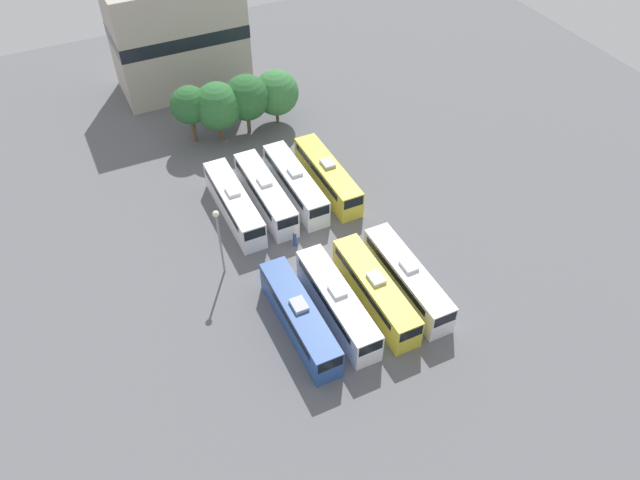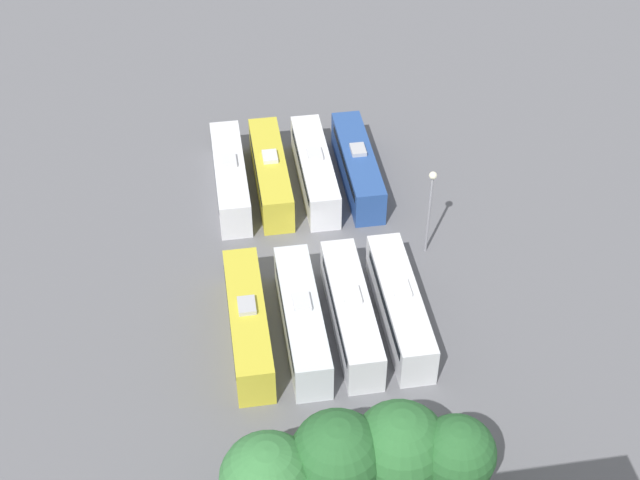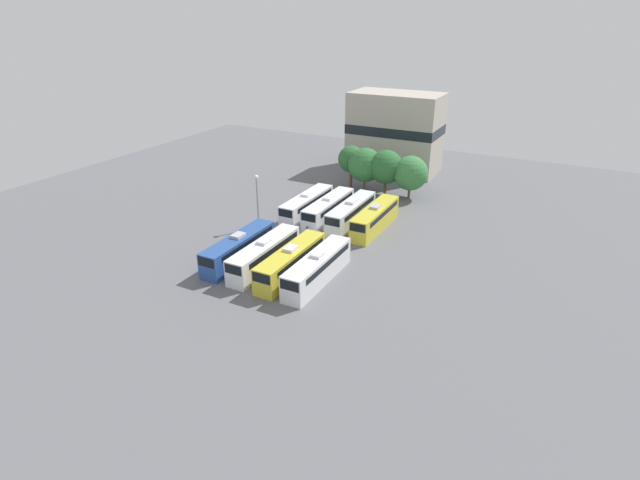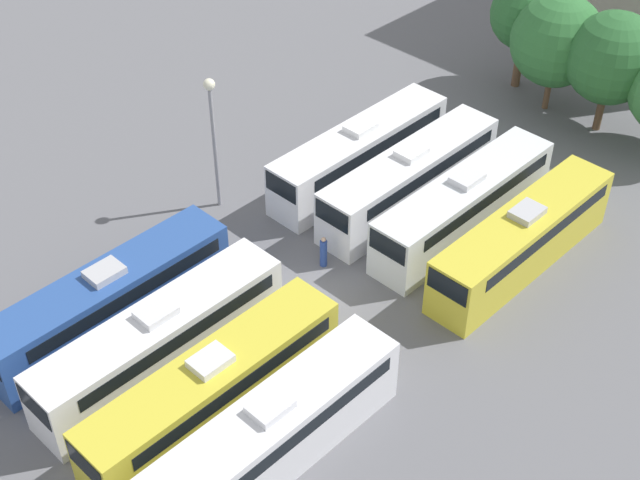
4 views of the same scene
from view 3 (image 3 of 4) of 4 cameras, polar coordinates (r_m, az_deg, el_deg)
name	(u,v)px [view 3 (image 3 of 4)]	position (r m, az deg, el deg)	size (l,w,h in m)	color
ground_plane	(311,244)	(64.27, -0.99, -0.46)	(111.23, 111.23, 0.00)	slate
bus_0	(239,247)	(60.13, -9.22, -0.85)	(2.51, 11.97, 3.47)	#284C93
bus_1	(265,254)	(58.20, -6.33, -1.56)	(2.51, 11.97, 3.47)	white
bus_2	(291,261)	(56.27, -3.31, -2.41)	(2.51, 11.97, 3.47)	gold
bus_3	(318,267)	(54.83, -0.27, -3.14)	(2.51, 11.97, 3.47)	silver
bus_4	(307,205)	(72.79, -1.50, 4.07)	(2.51, 11.97, 3.47)	silver
bus_5	(329,208)	(71.33, 0.99, 3.64)	(2.51, 11.97, 3.47)	silver
bus_6	(351,212)	(70.05, 3.57, 3.19)	(2.51, 11.97, 3.47)	silver
bus_7	(375,217)	(68.53, 6.31, 2.59)	(2.51, 11.97, 3.47)	gold
worker_person	(307,232)	(65.92, -1.49, 0.98)	(0.36, 0.36, 1.75)	navy
light_pole	(257,192)	(67.81, -7.21, 5.43)	(0.60, 0.60, 7.61)	gray
tree_0	(351,159)	(84.20, 3.59, 9.19)	(4.43, 4.43, 7.17)	brown
tree_1	(365,165)	(82.23, 5.17, 8.53)	(5.56, 5.56, 7.37)	brown
tree_2	(386,167)	(81.03, 7.55, 8.27)	(5.40, 5.40, 7.44)	brown
tree_3	(410,173)	(80.46, 10.30, 7.52)	(5.47, 5.47, 6.86)	brown
depot_building	(395,132)	(94.49, 8.57, 12.10)	(16.29, 8.85, 14.22)	#B2A899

